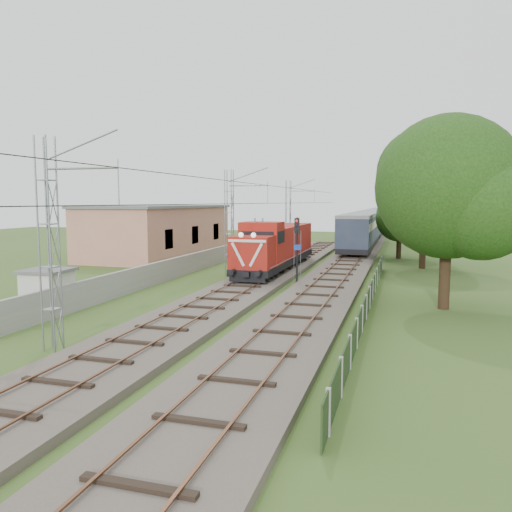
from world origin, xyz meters
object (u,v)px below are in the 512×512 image
(coach_rake, at_px, (377,218))
(relay_hut, at_px, (48,291))
(locomotive, at_px, (277,246))
(signal_post, at_px, (297,239))

(coach_rake, relative_size, relay_hut, 40.66)
(locomotive, distance_m, signal_post, 6.19)
(relay_hut, bearing_deg, signal_post, 50.06)
(coach_rake, height_order, relay_hut, coach_rake)
(locomotive, relative_size, relay_hut, 6.88)
(locomotive, distance_m, relay_hut, 19.11)
(coach_rake, bearing_deg, locomotive, -95.10)
(coach_rake, xyz_separation_m, signal_post, (-2.23, -61.48, 0.53))
(locomotive, relative_size, coach_rake, 0.17)
(coach_rake, bearing_deg, signal_post, -92.07)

